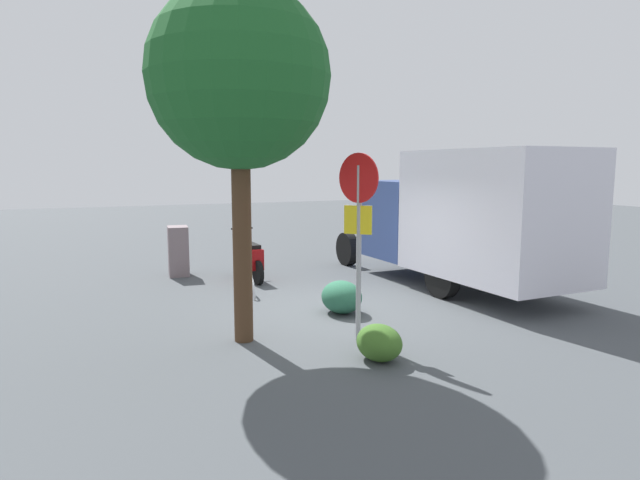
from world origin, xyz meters
TOP-DOWN VIEW (x-y plane):
  - ground_plane at (0.00, 0.00)m, footprint 60.00×60.00m
  - box_truck_near at (0.50, -3.39)m, footprint 6.89×2.40m
  - motorcycle at (3.25, 0.69)m, footprint 1.81×0.55m
  - stop_sign at (-1.76, 0.39)m, footprint 0.71×0.33m
  - street_tree at (-1.13, 2.06)m, footprint 2.72×2.72m
  - utility_cabinet at (4.48, 2.18)m, footprint 0.67×0.54m
  - bike_rack_hoop at (1.68, 1.13)m, footprint 0.85×0.15m
  - shrub_near_sign at (-2.73, 0.55)m, footprint 0.75×0.61m
  - shrub_mid_verge at (-0.28, -0.04)m, footprint 0.88×0.72m

SIDE VIEW (x-z plane):
  - ground_plane at x=0.00m, z-range 0.00..0.00m
  - bike_rack_hoop at x=1.68m, z-range -0.43..0.43m
  - shrub_near_sign at x=-2.73m, z-range 0.00..0.51m
  - shrub_mid_verge at x=-0.28m, z-range 0.00..0.60m
  - motorcycle at x=3.25m, z-range -0.08..1.12m
  - utility_cabinet at x=4.48m, z-range 0.00..1.23m
  - box_truck_near at x=0.50m, z-range 0.13..3.17m
  - stop_sign at x=-1.76m, z-range 0.48..3.39m
  - street_tree at x=-1.13m, z-range 1.29..6.65m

